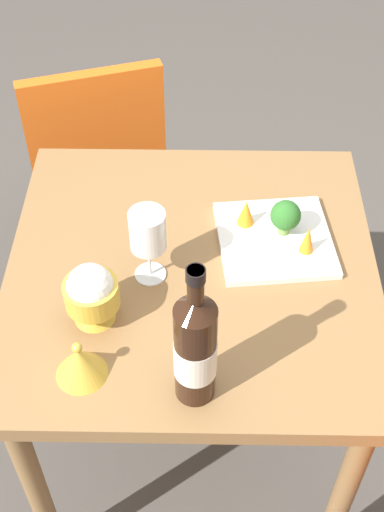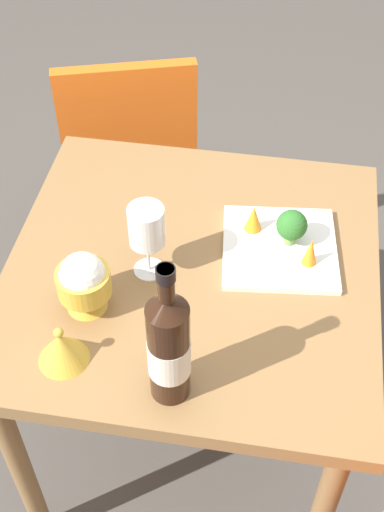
{
  "view_description": "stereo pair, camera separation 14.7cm",
  "coord_description": "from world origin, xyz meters",
  "views": [
    {
      "loc": [
        -0.02,
        1.0,
        1.85
      ],
      "look_at": [
        0.0,
        0.0,
        0.78
      ],
      "focal_mm": 48.02,
      "sensor_mm": 36.0,
      "label": 1
    },
    {
      "loc": [
        -0.16,
        0.99,
        1.85
      ],
      "look_at": [
        0.0,
        0.0,
        0.78
      ],
      "focal_mm": 48.02,
      "sensor_mm": 36.0,
      "label": 2
    }
  ],
  "objects": [
    {
      "name": "dining_table",
      "position": [
        0.0,
        0.0,
        0.65
      ],
      "size": [
        0.81,
        0.81,
        0.75
      ],
      "color": "olive",
      "rests_on": "ground_plane"
    },
    {
      "name": "chair_near_window",
      "position": [
        0.31,
        -0.67,
        0.53
      ],
      "size": [
        0.5,
        0.5,
        0.85
      ],
      "rotation": [
        0.0,
        0.0,
        3.45
      ],
      "color": "orange",
      "rests_on": "ground_plane"
    },
    {
      "name": "rice_bowl_lid",
      "position": [
        0.2,
        0.28,
        0.79
      ],
      "size": [
        0.1,
        0.1,
        0.09
      ],
      "color": "gold",
      "rests_on": "dining_table"
    },
    {
      "name": "rice_bowl",
      "position": [
        0.2,
        0.15,
        0.82
      ],
      "size": [
        0.11,
        0.11,
        0.14
      ],
      "color": "gold",
      "rests_on": "dining_table"
    },
    {
      "name": "wine_glass",
      "position": [
        0.09,
        0.03,
        0.88
      ],
      "size": [
        0.08,
        0.08,
        0.18
      ],
      "color": "white",
      "rests_on": "dining_table"
    },
    {
      "name": "carrot_garnish_left",
      "position": [
        -0.25,
        -0.03,
        0.8
      ],
      "size": [
        0.03,
        0.03,
        0.07
      ],
      "color": "orange",
      "rests_on": "serving_plate"
    },
    {
      "name": "broccoli_floret",
      "position": [
        -0.2,
        -0.09,
        0.81
      ],
      "size": [
        0.07,
        0.07,
        0.09
      ],
      "color": "#729E4C",
      "rests_on": "serving_plate"
    },
    {
      "name": "serving_plate",
      "position": [
        -0.18,
        -0.07,
        0.76
      ],
      "size": [
        0.28,
        0.28,
        0.02
      ],
      "rotation": [
        0.0,
        0.0,
        0.11
      ],
      "color": "white",
      "rests_on": "dining_table"
    },
    {
      "name": "wine_bottle",
      "position": [
        -0.01,
        0.31,
        0.88
      ],
      "size": [
        0.08,
        0.08,
        0.33
      ],
      "color": "black",
      "rests_on": "dining_table"
    },
    {
      "name": "ground_plane",
      "position": [
        0.0,
        0.0,
        0.0
      ],
      "size": [
        8.0,
        8.0,
        0.0
      ],
      "primitive_type": "plane",
      "color": "#4C4742"
    },
    {
      "name": "carrot_garnish_right",
      "position": [
        -0.12,
        -0.12,
        0.8
      ],
      "size": [
        0.04,
        0.04,
        0.07
      ],
      "color": "orange",
      "rests_on": "serving_plate"
    }
  ]
}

